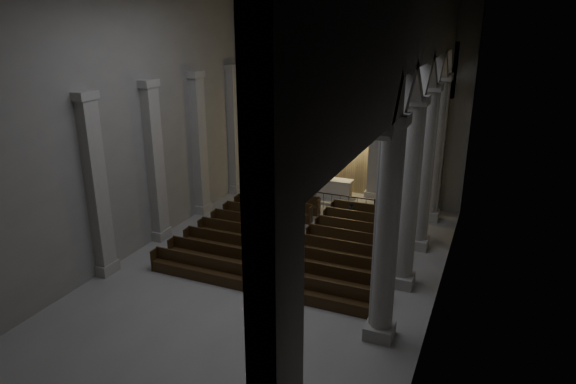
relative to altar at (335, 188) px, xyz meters
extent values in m
plane|color=#9D9B95|center=(0.45, -10.67, -0.70)|extent=(24.00, 24.00, 0.00)
cube|color=gray|center=(0.45, 1.33, 5.30)|extent=(14.00, 0.10, 12.00)
cube|color=gray|center=(0.45, -22.67, 5.30)|extent=(14.00, 0.10, 12.00)
cube|color=gray|center=(-6.55, -10.67, 5.30)|extent=(0.10, 24.00, 12.00)
cube|color=gray|center=(7.45, -10.67, 5.30)|extent=(0.10, 24.00, 12.00)
cube|color=#A8A59D|center=(-4.95, 0.83, 2.50)|extent=(0.80, 0.50, 6.40)
cube|color=#A8A59D|center=(-4.95, 0.83, -0.45)|extent=(1.05, 0.70, 0.50)
cube|color=#A8A59D|center=(-4.95, 0.83, 4.65)|extent=(1.00, 0.65, 0.35)
cube|color=#A8A59D|center=(-1.35, 0.83, 2.50)|extent=(0.80, 0.50, 6.40)
cube|color=#A8A59D|center=(-1.35, 0.83, -0.45)|extent=(1.05, 0.70, 0.50)
cube|color=#A8A59D|center=(-1.35, 0.83, 4.65)|extent=(1.00, 0.65, 0.35)
cube|color=#A8A59D|center=(2.25, 0.83, 2.50)|extent=(0.80, 0.50, 6.40)
cube|color=#A8A59D|center=(2.25, 0.83, -0.45)|extent=(1.05, 0.70, 0.50)
cube|color=#A8A59D|center=(2.25, 0.83, 4.65)|extent=(1.00, 0.65, 0.35)
cube|color=#A8A59D|center=(5.85, 0.83, 2.50)|extent=(0.80, 0.50, 6.40)
cube|color=#A8A59D|center=(5.85, 0.83, -0.45)|extent=(1.05, 0.70, 0.50)
cube|color=#A8A59D|center=(5.85, 0.83, 4.65)|extent=(1.00, 0.65, 0.35)
cube|color=black|center=(-3.15, 1.18, 2.80)|extent=(2.60, 0.15, 7.00)
cube|color=#998662|center=(0.45, 1.18, 2.80)|extent=(2.60, 0.15, 7.00)
cube|color=black|center=(4.05, 1.18, 2.80)|extent=(2.60, 0.15, 7.00)
cube|color=black|center=(0.45, 0.83, 7.30)|extent=(12.00, 0.50, 3.00)
cube|color=#A8A59D|center=(-5.75, 0.83, 3.80)|extent=(1.60, 0.50, 9.00)
cube|color=#A8A59D|center=(6.65, 0.83, 3.80)|extent=(1.60, 0.50, 9.00)
cube|color=#A8A59D|center=(0.45, 0.83, 9.80)|extent=(14.00, 0.50, 3.00)
plane|color=#FFB872|center=(0.45, 1.15, 2.80)|extent=(1.50, 0.00, 1.50)
cube|color=#533D1C|center=(0.45, 1.06, 2.80)|extent=(0.13, 0.08, 1.80)
cube|color=#533D1C|center=(0.45, 1.06, 3.15)|extent=(1.10, 0.08, 0.13)
cube|color=#A58260|center=(0.45, 1.00, 2.75)|extent=(0.26, 0.10, 0.60)
sphere|color=#A58260|center=(0.45, 1.00, 3.15)|extent=(0.17, 0.17, 0.17)
cylinder|color=#A58260|center=(0.19, 1.00, 3.12)|extent=(0.45, 0.08, 0.08)
cylinder|color=#A58260|center=(0.71, 1.00, 3.12)|extent=(0.45, 0.08, 0.08)
cube|color=#A8A59D|center=(5.95, -1.17, -0.45)|extent=(1.00, 1.00, 0.50)
cylinder|color=#A8A59D|center=(5.95, -1.17, 3.30)|extent=(0.70, 0.70, 7.50)
cube|color=#A8A59D|center=(5.95, -1.17, 7.15)|extent=(0.95, 0.95, 0.35)
cube|color=#A8A59D|center=(5.95, -5.17, -0.45)|extent=(1.00, 1.00, 0.50)
cylinder|color=#A8A59D|center=(5.95, -5.17, 3.30)|extent=(0.70, 0.70, 7.50)
cube|color=#A8A59D|center=(5.95, -5.17, 7.15)|extent=(0.95, 0.95, 0.35)
cube|color=#A8A59D|center=(5.95, -9.17, -0.45)|extent=(1.00, 1.00, 0.50)
cylinder|color=#A8A59D|center=(5.95, -9.17, 3.30)|extent=(0.70, 0.70, 7.50)
cube|color=#A8A59D|center=(5.95, -9.17, 7.15)|extent=(0.95, 0.95, 0.35)
cube|color=#A8A59D|center=(5.95, -13.17, -0.45)|extent=(1.00, 1.00, 0.50)
cylinder|color=#A8A59D|center=(5.95, -13.17, 3.30)|extent=(0.70, 0.70, 7.50)
cube|color=#A8A59D|center=(5.95, -13.17, 7.15)|extent=(0.95, 0.95, 0.35)
cube|color=#A8A59D|center=(5.95, -10.67, 9.90)|extent=(0.55, 24.00, 2.80)
cube|color=#A8A59D|center=(5.95, 0.73, 3.90)|extent=(0.55, 1.20, 9.20)
cube|color=#A8A59D|center=(-6.30, -1.17, -0.45)|extent=(0.60, 1.00, 0.50)
cube|color=#A8A59D|center=(-6.30, -1.17, 3.30)|extent=(0.50, 0.80, 7.50)
cube|color=#A8A59D|center=(-6.30, -1.17, 7.15)|extent=(0.60, 1.00, 0.35)
cube|color=#A8A59D|center=(-6.30, -5.17, -0.45)|extent=(0.60, 1.00, 0.50)
cube|color=#A8A59D|center=(-6.30, -5.17, 3.30)|extent=(0.50, 0.80, 7.50)
cube|color=#A8A59D|center=(-6.30, -5.17, 7.15)|extent=(0.60, 1.00, 0.35)
cube|color=#A8A59D|center=(-6.30, -9.17, -0.45)|extent=(0.60, 1.00, 0.50)
cube|color=#A8A59D|center=(-6.30, -9.17, 3.30)|extent=(0.50, 0.80, 7.50)
cube|color=#A8A59D|center=(-6.30, -9.17, 7.15)|extent=(0.60, 1.00, 0.35)
cube|color=#A8A59D|center=(-6.30, -13.17, -0.45)|extent=(0.60, 1.00, 0.50)
cube|color=#A8A59D|center=(-6.30, -13.17, 3.30)|extent=(0.50, 0.80, 7.50)
cube|color=#A8A59D|center=(-6.30, -13.17, 7.15)|extent=(0.60, 1.00, 0.35)
cube|color=#A8A59D|center=(0.45, -0.07, -0.63)|extent=(8.50, 2.60, 0.15)
cube|color=beige|center=(0.00, 0.00, -0.02)|extent=(2.01, 0.78, 1.06)
cube|color=silver|center=(0.00, 0.00, 0.53)|extent=(2.17, 0.87, 0.04)
cube|color=black|center=(0.45, -1.96, 0.27)|extent=(5.12, 0.05, 0.05)
cube|color=black|center=(-2.11, -1.96, -0.19)|extent=(0.09, 0.09, 1.02)
cube|color=black|center=(3.01, -1.96, -0.19)|extent=(0.09, 0.09, 1.02)
cylinder|color=black|center=(-1.60, -1.96, -0.22)|extent=(0.02, 0.02, 0.94)
cylinder|color=black|center=(-1.08, -1.96, -0.22)|extent=(0.02, 0.02, 0.94)
cylinder|color=black|center=(-0.57, -1.96, -0.22)|extent=(0.02, 0.02, 0.94)
cylinder|color=black|center=(-0.06, -1.96, -0.22)|extent=(0.02, 0.02, 0.94)
cylinder|color=black|center=(0.45, -1.96, -0.22)|extent=(0.02, 0.02, 0.94)
cylinder|color=black|center=(0.96, -1.96, -0.22)|extent=(0.02, 0.02, 0.94)
cylinder|color=black|center=(1.47, -1.96, -0.22)|extent=(0.02, 0.02, 0.94)
cylinder|color=black|center=(1.99, -1.96, -0.22)|extent=(0.02, 0.02, 0.94)
cylinder|color=black|center=(2.50, -1.96, -0.22)|extent=(0.02, 0.02, 0.94)
cylinder|color=olive|center=(-2.09, -1.62, -0.68)|extent=(0.22, 0.22, 0.05)
cylinder|color=olive|center=(-2.09, -1.62, -0.14)|extent=(0.03, 0.03, 1.07)
cylinder|color=olive|center=(-2.09, -1.62, 0.39)|extent=(0.11, 0.11, 0.02)
cylinder|color=silver|center=(-2.09, -1.62, 0.49)|extent=(0.04, 0.04, 0.19)
sphere|color=#FFD159|center=(-2.09, -1.62, 0.60)|extent=(0.04, 0.04, 0.04)
cylinder|color=olive|center=(3.81, -1.34, -0.68)|extent=(0.26, 0.26, 0.05)
cylinder|color=olive|center=(3.81, -1.34, -0.06)|extent=(0.04, 0.04, 1.23)
cylinder|color=olive|center=(3.81, -1.34, 0.56)|extent=(0.13, 0.13, 0.02)
cylinder|color=silver|center=(3.81, -1.34, 0.67)|extent=(0.05, 0.05, 0.21)
sphere|color=#FFD159|center=(3.81, -1.34, 0.80)|extent=(0.05, 0.05, 0.05)
cube|color=black|center=(-2.25, -3.06, -0.46)|extent=(4.58, 0.44, 0.49)
cube|color=black|center=(-2.25, -2.85, 0.06)|extent=(4.58, 0.08, 0.55)
cube|color=black|center=(-4.54, -3.06, -0.21)|extent=(0.07, 0.49, 0.98)
cube|color=black|center=(0.04, -3.06, -0.21)|extent=(0.07, 0.49, 0.98)
cube|color=black|center=(3.15, -3.06, -0.46)|extent=(4.58, 0.44, 0.49)
cube|color=black|center=(3.15, -2.85, 0.06)|extent=(4.58, 0.08, 0.55)
cube|color=black|center=(0.86, -3.06, -0.21)|extent=(0.07, 0.49, 0.98)
cube|color=black|center=(5.44, -3.06, -0.21)|extent=(0.07, 0.49, 0.98)
cube|color=black|center=(-2.25, -4.35, -0.46)|extent=(4.58, 0.44, 0.49)
cube|color=black|center=(-2.25, -4.14, 0.06)|extent=(4.58, 0.08, 0.55)
cube|color=black|center=(-4.54, -4.35, -0.21)|extent=(0.07, 0.49, 0.98)
cube|color=black|center=(0.04, -4.35, -0.21)|extent=(0.07, 0.49, 0.98)
cube|color=black|center=(3.15, -4.35, -0.46)|extent=(4.58, 0.44, 0.49)
cube|color=black|center=(3.15, -4.14, 0.06)|extent=(4.58, 0.08, 0.55)
cube|color=black|center=(0.86, -4.35, -0.21)|extent=(0.07, 0.49, 0.98)
cube|color=black|center=(5.44, -4.35, -0.21)|extent=(0.07, 0.49, 0.98)
cube|color=black|center=(-2.25, -5.63, -0.46)|extent=(4.58, 0.44, 0.49)
cube|color=black|center=(-2.25, -5.43, 0.06)|extent=(4.58, 0.08, 0.55)
cube|color=black|center=(-4.54, -5.63, -0.21)|extent=(0.07, 0.49, 0.98)
cube|color=black|center=(0.04, -5.63, -0.21)|extent=(0.07, 0.49, 0.98)
cube|color=black|center=(3.15, -5.63, -0.46)|extent=(4.58, 0.44, 0.49)
cube|color=black|center=(3.15, -5.43, 0.06)|extent=(4.58, 0.08, 0.55)
cube|color=black|center=(0.86, -5.63, -0.21)|extent=(0.07, 0.49, 0.98)
cube|color=black|center=(5.44, -5.63, -0.21)|extent=(0.07, 0.49, 0.98)
cube|color=black|center=(-2.25, -6.92, -0.46)|extent=(4.58, 0.44, 0.49)
cube|color=black|center=(-2.25, -6.71, 0.06)|extent=(4.58, 0.08, 0.55)
cube|color=black|center=(-4.54, -6.92, -0.21)|extent=(0.07, 0.49, 0.98)
cube|color=black|center=(0.04, -6.92, -0.21)|extent=(0.07, 0.49, 0.98)
cube|color=black|center=(3.15, -6.92, -0.46)|extent=(4.58, 0.44, 0.49)
cube|color=black|center=(3.15, -6.71, 0.06)|extent=(4.58, 0.08, 0.55)
cube|color=black|center=(0.86, -6.92, -0.21)|extent=(0.07, 0.49, 0.98)
cube|color=black|center=(5.44, -6.92, -0.21)|extent=(0.07, 0.49, 0.98)
cube|color=black|center=(-2.25, -8.21, -0.46)|extent=(4.58, 0.44, 0.49)
cube|color=black|center=(-2.25, -8.00, 0.06)|extent=(4.58, 0.08, 0.55)
cube|color=black|center=(-4.54, -8.21, -0.21)|extent=(0.07, 0.49, 0.98)
cube|color=black|center=(0.04, -8.21, -0.21)|extent=(0.07, 0.49, 0.98)
cube|color=black|center=(3.15, -8.21, -0.46)|extent=(4.58, 0.44, 0.49)
cube|color=black|center=(3.15, -8.00, 0.06)|extent=(4.58, 0.08, 0.55)
cube|color=black|center=(0.86, -8.21, -0.21)|extent=(0.07, 0.49, 0.98)
cube|color=black|center=(5.44, -8.21, -0.21)|extent=(0.07, 0.49, 0.98)
cube|color=black|center=(-2.25, -9.50, -0.46)|extent=(4.58, 0.44, 0.49)
cube|color=black|center=(-2.25, -9.29, 0.06)|extent=(4.58, 0.08, 0.55)
cube|color=black|center=(-4.54, -9.50, -0.21)|extent=(0.07, 0.49, 0.98)
cube|color=black|center=(0.04, -9.50, -0.21)|extent=(0.07, 0.49, 0.98)
cube|color=black|center=(3.15, -9.50, -0.46)|extent=(4.58, 0.44, 0.49)
cube|color=black|center=(3.15, -9.29, 0.06)|extent=(4.58, 0.08, 0.55)
cube|color=black|center=(0.86, -9.50, -0.21)|extent=(0.07, 0.49, 0.98)
cube|color=black|center=(5.44, -9.50, -0.21)|extent=(0.07, 0.49, 0.98)
cube|color=black|center=(-2.25, -10.78, -0.46)|extent=(4.58, 0.44, 0.49)
cube|color=black|center=(-2.25, -10.58, 0.06)|extent=(4.58, 0.08, 0.55)
cube|color=black|center=(-4.54, -10.78, -0.21)|extent=(0.07, 0.49, 0.98)
cube|color=black|center=(0.04, -10.78, -0.21)|extent=(0.07, 0.49, 0.98)
cube|color=black|center=(3.15, -10.78, -0.46)|extent=(4.58, 0.44, 0.49)
cube|color=black|center=(3.15, -10.58, 0.06)|extent=(4.58, 0.08, 0.55)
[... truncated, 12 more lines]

